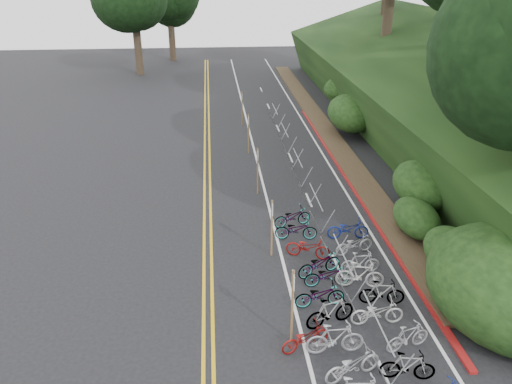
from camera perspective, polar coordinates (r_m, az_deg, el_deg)
ground at (r=16.53m, az=1.77°, el=-16.53°), size 120.00×120.00×0.00m
road_markings at (r=25.02m, az=0.46°, el=-1.03°), size 7.47×80.00×0.01m
red_curb at (r=27.61m, az=10.59°, el=1.21°), size 0.25×28.00×0.10m
embankment at (r=35.56m, az=19.45°, el=9.86°), size 14.30×48.14×9.11m
bike_rack_front at (r=15.90m, az=13.63°, el=-15.06°), size 1.18×3.01×1.25m
bike_racks_rest at (r=27.62m, az=4.77°, el=3.37°), size 1.14×23.00×1.17m
signpost_near at (r=15.55m, az=4.19°, el=-12.45°), size 0.08×0.40×2.67m
signposts_rest at (r=28.05m, az=-0.38°, el=5.06°), size 0.08×18.40×2.50m
bike_front at (r=16.02m, az=5.67°, el=-16.23°), size 1.10×1.74×0.86m
bike_valet at (r=18.25m, az=9.81°, el=-10.47°), size 3.37×12.23×1.09m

